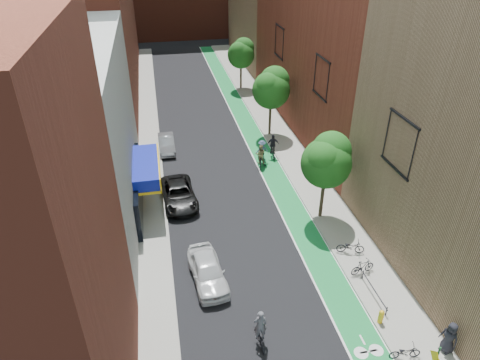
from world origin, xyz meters
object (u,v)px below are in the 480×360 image
parked_car_white (207,271)px  pedestrian (449,337)px  cyclist_lead (260,333)px  parked_car_black (179,194)px  cyclist_lane_far (262,153)px  cyclist_lane_mid (273,149)px  cyclist_lane_near (260,158)px  fire_hydrant (381,316)px  parked_car_silver (166,144)px

parked_car_white → pedestrian: (10.62, -7.11, 0.29)m
parked_car_white → cyclist_lead: (1.94, -4.84, 0.02)m
parked_car_white → parked_car_black: 8.58m
cyclist_lane_far → parked_car_white: bearing=54.9°
pedestrian → cyclist_lane_mid: bearing=168.2°
cyclist_lane_near → cyclist_lane_far: bearing=-100.9°
cyclist_lane_mid → fire_hydrant: (0.60, -18.98, -0.25)m
parked_car_black → cyclist_lane_near: (7.22, 4.08, 0.13)m
cyclist_lane_near → fire_hydrant: cyclist_lane_near is taller
cyclist_lane_near → cyclist_lane_mid: cyclist_lane_mid is taller
cyclist_lead → pedestrian: cyclist_lead is taller
parked_car_black → cyclist_lane_far: 8.90m
parked_car_black → fire_hydrant: size_ratio=6.29×
parked_car_silver → cyclist_lead: bearing=-81.8°
parked_car_white → fire_hydrant: (8.32, -4.92, -0.17)m
cyclist_lane_far → fire_hydrant: (1.80, -18.20, -0.34)m
parked_car_silver → cyclist_lane_near: cyclist_lane_near is taller
pedestrian → fire_hydrant: pedestrian is taller
parked_car_silver → parked_car_black: bearing=-87.5°
parked_car_white → cyclist_lane_mid: size_ratio=2.05×
cyclist_lane_near → parked_car_white: bearing=76.7°
cyclist_lane_mid → fire_hydrant: 18.99m
cyclist_lead → pedestrian: 8.99m
cyclist_lane_near → cyclist_lane_far: size_ratio=0.96×
parked_car_silver → fire_hydrant: bearing=-66.7°
cyclist_lead → pedestrian: size_ratio=1.20×
cyclist_lane_mid → pedestrian: 21.37m
cyclist_lane_far → pedestrian: 20.80m
cyclist_lead → cyclist_lane_near: cyclist_lead is taller
cyclist_lane_near → cyclist_lane_mid: bearing=-122.7°
parked_car_black → cyclist_lane_far: (7.52, 4.76, 0.21)m
pedestrian → fire_hydrant: (-2.30, 2.19, -0.46)m
parked_car_white → cyclist_lead: 5.21m
parked_car_silver → cyclist_lane_mid: 9.71m
cyclist_lead → parked_car_black: bearing=-76.9°
parked_car_black → pedestrian: pedestrian is taller
parked_car_silver → fire_hydrant: size_ratio=4.92×
fire_hydrant → parked_car_black: bearing=124.7°
parked_car_white → cyclist_lane_far: size_ratio=2.12×
cyclist_lane_near → parked_car_silver: bearing=-18.6°
parked_car_black → parked_car_silver: parked_car_black is taller
fire_hydrant → cyclist_lane_near: bearing=96.8°
parked_car_white → cyclist_lane_mid: bearing=55.7°
cyclist_lane_far → cyclist_lead: bearing=66.9°
cyclist_lead → fire_hydrant: cyclist_lead is taller
pedestrian → cyclist_lane_far: bearing=171.8°
parked_car_black → cyclist_lead: bearing=-81.9°
parked_car_black → pedestrian: size_ratio=2.86×
cyclist_lane_far → pedestrian: bearing=92.5°
parked_car_silver → pedestrian: bearing=-64.1°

